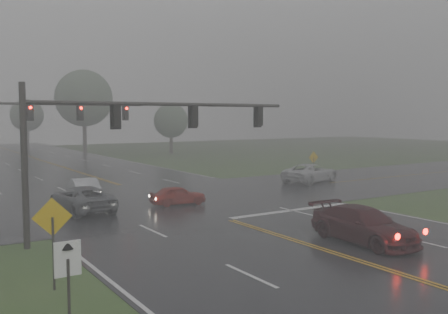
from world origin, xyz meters
TOP-DOWN VIEW (x-y plane):
  - main_road at (0.00, 20.00)m, footprint 18.00×160.00m
  - cross_street at (0.00, 22.00)m, footprint 120.00×14.00m
  - stop_bar at (4.50, 14.40)m, footprint 8.50×0.50m
  - sedan_maroon at (2.32, 7.07)m, footprint 2.28×5.30m
  - sedan_red at (-0.17, 19.72)m, footprint 3.60×1.81m
  - sedan_silver at (-4.54, 24.83)m, footprint 2.02×4.53m
  - car_grey at (-5.85, 20.72)m, footprint 2.83×5.45m
  - pickup_white at (14.09, 23.29)m, footprint 6.03×3.93m
  - signal_gantry_near at (-6.01, 13.95)m, footprint 13.42×0.30m
  - signal_gantry_far at (-6.39, 30.73)m, footprint 12.43×0.37m
  - sign_diamond_west at (-10.50, 8.26)m, footprint 1.22×0.19m
  - sign_arrow_white at (-11.34, 3.45)m, footprint 0.60×0.11m
  - sign_diamond_east at (15.25, 24.19)m, footprint 1.04×0.08m
  - tree_ne_a at (8.53, 66.89)m, footprint 8.50×8.50m
  - tree_e_near at (18.78, 58.50)m, footprint 5.03×5.03m
  - tree_n_far at (4.69, 88.96)m, footprint 5.92×5.92m

SIDE VIEW (x-z plane):
  - main_road at x=0.00m, z-range -0.01..0.01m
  - cross_street at x=0.00m, z-range -0.01..0.01m
  - stop_bar at x=4.50m, z-range 0.00..0.00m
  - sedan_maroon at x=2.32m, z-range -0.76..0.76m
  - sedan_red at x=-0.17m, z-range -0.59..0.59m
  - sedan_silver at x=-4.54m, z-range -0.72..0.72m
  - car_grey at x=-5.85m, z-range -0.73..0.73m
  - pickup_white at x=14.09m, z-range -0.77..0.77m
  - sign_diamond_east at x=15.25m, z-range 0.43..2.92m
  - sign_arrow_white at x=-11.34m, z-range 0.54..3.24m
  - sign_diamond_west at x=-10.50m, z-range 0.51..3.46m
  - tree_e_near at x=18.78m, z-range 1.16..8.55m
  - signal_gantry_near at x=-6.01m, z-range 1.42..8.29m
  - signal_gantry_far at x=-6.39m, z-range 1.46..8.72m
  - tree_n_far at x=4.69m, z-range 1.37..10.07m
  - tree_ne_a at x=8.53m, z-range 1.98..14.46m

